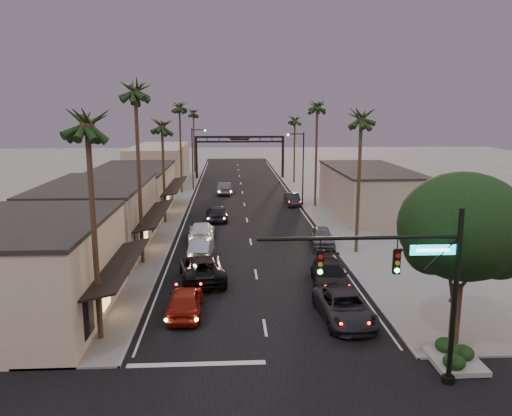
{
  "coord_description": "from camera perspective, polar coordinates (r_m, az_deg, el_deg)",
  "views": [
    {
      "loc": [
        -1.88,
        -15.41,
        11.76
      ],
      "look_at": [
        0.66,
        31.06,
        2.5
      ],
      "focal_mm": 35.0,
      "sensor_mm": 36.0,
      "label": 1
    }
  ],
  "objects": [
    {
      "name": "ground",
      "position": [
        56.68,
        -1.15,
        -0.72
      ],
      "size": [
        200.0,
        200.0,
        0.0
      ],
      "primitive_type": "plane",
      "color": "slate",
      "rests_on": "ground"
    },
    {
      "name": "oncoming_pickup",
      "position": [
        35.18,
        -6.22,
        -6.83
      ],
      "size": [
        3.74,
        6.66,
        1.76
      ],
      "primitive_type": "imported",
      "rotation": [
        0.0,
        0.0,
        3.28
      ],
      "color": "black",
      "rests_on": "ground"
    },
    {
      "name": "palm_lc",
      "position": [
        51.87,
        -10.72,
        9.63
      ],
      "size": [
        3.2,
        3.2,
        12.2
      ],
      "color": "#38281C",
      "rests_on": "ground"
    },
    {
      "name": "storefront_near",
      "position": [
        30.93,
        -24.21,
        -6.71
      ],
      "size": [
        8.0,
        12.0,
        5.5
      ],
      "primitive_type": "cube",
      "color": "#C5B996",
      "rests_on": "ground"
    },
    {
      "name": "arch",
      "position": [
        85.66,
        -1.87,
        7.08
      ],
      "size": [
        15.2,
        0.4,
        7.27
      ],
      "color": "black",
      "rests_on": "ground"
    },
    {
      "name": "road",
      "position": [
        61.58,
        -1.32,
        0.24
      ],
      "size": [
        14.0,
        120.0,
        0.02
      ],
      "primitive_type": "cube",
      "color": "black",
      "rests_on": "ground"
    },
    {
      "name": "oncoming_white",
      "position": [
        45.8,
        -6.24,
        -2.65
      ],
      "size": [
        2.35,
        5.6,
        1.61
      ],
      "primitive_type": "imported",
      "rotation": [
        0.0,
        0.0,
        3.16
      ],
      "color": "silver",
      "rests_on": "ground"
    },
    {
      "name": "curbside_near",
      "position": [
        29.05,
        10.06,
        -11.1
      ],
      "size": [
        2.97,
        5.9,
        1.6
      ],
      "primitive_type": "imported",
      "rotation": [
        0.0,
        0.0,
        0.05
      ],
      "color": "black",
      "rests_on": "ground"
    },
    {
      "name": "curbside_grey",
      "position": [
        44.05,
        7.56,
        -3.26
      ],
      "size": [
        2.17,
        4.79,
        1.6
      ],
      "primitive_type": "imported",
      "rotation": [
        0.0,
        0.0,
        -0.06
      ],
      "color": "#4B4B50",
      "rests_on": "ground"
    },
    {
      "name": "sidewalk_left",
      "position": [
        68.84,
        -9.43,
        1.31
      ],
      "size": [
        5.0,
        92.0,
        0.12
      ],
      "primitive_type": "cube",
      "color": "slate",
      "rests_on": "ground"
    },
    {
      "name": "oncoming_grey_far",
      "position": [
        70.07,
        -3.55,
        2.27
      ],
      "size": [
        2.19,
        5.27,
        1.7
      ],
      "primitive_type": "imported",
      "rotation": [
        0.0,
        0.0,
        3.06
      ],
      "color": "#444549",
      "rests_on": "ground"
    },
    {
      "name": "streetlight_right",
      "position": [
        61.39,
        5.16,
        5.19
      ],
      "size": [
        2.13,
        0.3,
        9.0
      ],
      "color": "black",
      "rests_on": "ground"
    },
    {
      "name": "curbside_far",
      "position": [
        62.11,
        4.19,
        1.01
      ],
      "size": [
        1.74,
        4.57,
        1.49
      ],
      "primitive_type": "imported",
      "rotation": [
        0.0,
        0.0,
        0.04
      ],
      "color": "black",
      "rests_on": "ground"
    },
    {
      "name": "palm_lb",
      "position": [
        38.05,
        -13.67,
        13.39
      ],
      "size": [
        3.2,
        3.2,
        15.2
      ],
      "color": "#38281C",
      "rests_on": "ground"
    },
    {
      "name": "streetlight_left",
      "position": [
        73.87,
        -7.06,
        6.17
      ],
      "size": [
        2.13,
        0.3,
        9.0
      ],
      "color": "black",
      "rests_on": "ground"
    },
    {
      "name": "oncoming_dgrey",
      "position": [
        53.53,
        -4.51,
        -0.55
      ],
      "size": [
        2.61,
        5.17,
        1.69
      ],
      "primitive_type": "imported",
      "rotation": [
        0.0,
        0.0,
        3.27
      ],
      "color": "black",
      "rests_on": "ground"
    },
    {
      "name": "curbside_black",
      "position": [
        34.12,
        8.38,
        -7.57
      ],
      "size": [
        2.85,
        5.88,
        1.65
      ],
      "primitive_type": "imported",
      "rotation": [
        0.0,
        0.0,
        -0.1
      ],
      "color": "black",
      "rests_on": "ground"
    },
    {
      "name": "sidewalk_right",
      "position": [
        69.36,
        6.37,
        1.47
      ],
      "size": [
        5.0,
        92.0,
        0.12
      ],
      "primitive_type": "cube",
      "color": "slate",
      "rests_on": "ground"
    },
    {
      "name": "palm_la",
      "position": [
        25.32,
        -18.81,
        9.94
      ],
      "size": [
        3.2,
        3.2,
        13.2
      ],
      "color": "#38281C",
      "rests_on": "ground"
    },
    {
      "name": "palm_ra",
      "position": [
        40.78,
        11.97,
        10.57
      ],
      "size": [
        3.2,
        3.2,
        13.2
      ],
      "color": "#38281C",
      "rests_on": "ground"
    },
    {
      "name": "storefront_dist",
      "position": [
        81.65,
        -10.97,
        4.89
      ],
      "size": [
        8.0,
        20.0,
        6.0
      ],
      "primitive_type": "cube",
      "color": "gray",
      "rests_on": "ground"
    },
    {
      "name": "planter",
      "position": [
        26.18,
        21.78,
        -16.3
      ],
      "size": [
        2.2,
        2.6,
        0.24
      ],
      "primitive_type": "cube",
      "color": "gray",
      "rests_on": "ground"
    },
    {
      "name": "corner_tree",
      "position": [
        26.17,
        22.7,
        -2.4
      ],
      "size": [
        6.2,
        6.2,
        8.8
      ],
      "color": "#38281C",
      "rests_on": "ground"
    },
    {
      "name": "building_right",
      "position": [
        58.38,
        12.71,
        1.85
      ],
      "size": [
        8.0,
        18.0,
        5.0
      ],
      "primitive_type": "cube",
      "color": "gray",
      "rests_on": "ground"
    },
    {
      "name": "palm_far",
      "position": [
        93.63,
        -7.19,
        10.97
      ],
      "size": [
        3.2,
        3.2,
        13.2
      ],
      "color": "#38281C",
      "rests_on": "ground"
    },
    {
      "name": "oncoming_red",
      "position": [
        29.69,
        -8.1,
        -10.46
      ],
      "size": [
        1.99,
        4.9,
        1.67
      ],
      "primitive_type": "imported",
      "rotation": [
        0.0,
        0.0,
        3.15
      ],
      "color": "maroon",
      "rests_on": "ground"
    },
    {
      "name": "palm_ld",
      "position": [
        70.74,
        -8.76,
        11.66
      ],
      "size": [
        3.2,
        3.2,
        14.2
      ],
      "color": "#38281C",
      "rests_on": "ground"
    },
    {
      "name": "palm_rb",
      "position": [
        60.33,
        7.03,
        11.79
      ],
      "size": [
        3.2,
        3.2,
        14.2
      ],
      "color": "#38281C",
      "rests_on": "ground"
    },
    {
      "name": "palm_rc",
      "position": [
        80.11,
        4.47,
        10.3
      ],
      "size": [
        3.2,
        3.2,
        12.2
      ],
      "color": "#38281C",
      "rests_on": "ground"
    },
    {
      "name": "storefront_far",
      "position": [
        59.21,
        -13.92,
        1.92
      ],
      "size": [
        8.0,
        16.0,
        5.0
      ],
      "primitive_type": "cube",
      "color": "#C5B996",
      "rests_on": "ground"
    },
    {
      "name": "storefront_mid",
      "position": [
        43.82,
        -17.76,
        -1.16
      ],
      "size": [
        8.0,
        14.0,
        5.5
      ],
      "primitive_type": "cube",
      "color": "gray",
      "rests_on": "ground"
    },
    {
      "name": "oncoming_silver",
      "position": [
        40.49,
        -6.27,
        -4.57
      ],
      "size": [
        1.94,
        4.77,
        1.54
      ],
      "primitive_type": "imported",
      "rotation": [
        0.0,
        0.0,
        3.07
      ],
      "color": "gray",
      "rests_on": "ground"
    },
    {
      "name": "traffic_signal",
      "position": [
        21.88,
        17.41,
        -7.06
      ],
      "size": [
        8.51,
        0.22,
        7.8
      ],
      "color": "black",
      "rests_on": "ground"
    }
  ]
}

